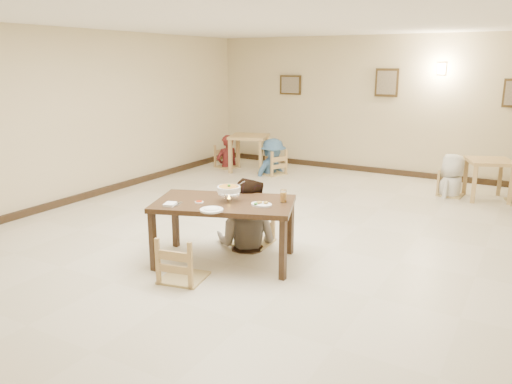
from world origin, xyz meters
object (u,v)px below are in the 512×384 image
Objects in this scene: bg_table_right at (489,167)px; bg_chair_rl at (452,172)px; chair_near at (182,237)px; bg_table_left at (249,141)px; main_table at (224,208)px; bg_diner_c at (454,154)px; main_diner at (246,178)px; bg_chair_lr at (273,151)px; chair_far at (253,207)px; curry_warmer at (229,189)px; drink_glass at (283,196)px; bg_chair_ll at (227,147)px; bg_diner_a at (227,135)px; bg_diner_b at (273,139)px.

bg_chair_rl reaches higher than bg_table_right.
bg_table_left is (-2.37, 5.48, 0.17)m from chair_near.
main_table is 5.16m from bg_diner_c.
main_diner reaches higher than bg_table_right.
bg_chair_lr reaches higher than main_table.
chair_far is at bearing 71.81° from main_table.
curry_warmer is 5.40m from bg_table_left.
main_diner is at bearing 157.13° from drink_glass.
bg_chair_ll is at bearing 93.70° from bg_chair_rl.
chair_far is 0.66× the size of bg_diner_c.
drink_glass is 0.17× the size of bg_chair_rl.
bg_table_left is 0.65× the size of bg_diner_c.
drink_glass is at bearing 51.48° from bg_chair_lr.
bg_table_right is 0.60× the size of bg_diner_c.
main_diner is 4.84m from bg_table_left.
chair_far is 6.80× the size of drink_glass.
chair_near is at bearing 39.66° from bg_chair_lr.
bg_chair_lr is at bearing 119.54° from drink_glass.
bg_diner_c is at bearing -70.92° from bg_chair_ll.
bg_diner_a is at bearing 129.91° from drink_glass.
bg_diner_a reaches higher than drink_glass.
chair_far is at bearing -58.63° from bg_table_left.
bg_table_left is (-2.50, 4.80, -0.02)m from main_table.
bg_chair_lr is 0.66× the size of bg_diner_c.
bg_table_right is (2.51, 4.84, -0.11)m from main_table.
chair_far and bg_chair_lr have the same top height.
bg_diner_b is at bearing 91.23° from main_table.
main_table is at bearing 43.35° from bg_chair_lr.
bg_diner_b is at bearing -75.16° from main_diner.
bg_table_left is at bearing 112.17° from bg_diner_a.
main_table is 5.16m from bg_chair_rl.
bg_diner_b is (0.00, -0.00, 0.28)m from bg_chair_lr.
bg_chair_rl is at bearing 116.02° from bg_diner_a.
bg_diner_b reaches higher than bg_chair_lr.
main_diner is 1.18× the size of bg_diner_b.
chair_near is 6.11m from bg_table_right.
main_diner is 4.50m from bg_diner_b.
bg_diner_a reaches higher than chair_far.
bg_diner_b reaches higher than bg_table_left.
bg_diner_a reaches higher than bg_chair_ll.
main_table is at bearing -144.75° from bg_diner_b.
bg_chair_rl is at bearing 112.55° from bg_chair_lr.
bg_chair_lr reaches higher than bg_chair_rl.
chair_near is (-0.13, -0.67, -0.19)m from main_table.
main_table is 1.92× the size of bg_chair_ll.
curry_warmer reaches higher than drink_glass.
bg_chair_rl is (1.26, 4.46, -0.40)m from drink_glass.
bg_chair_rl is (1.86, 4.75, -0.48)m from curry_warmer.
drink_glass reaches higher than bg_table_right.
bg_diner_c is at bearing -122.04° from chair_near.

